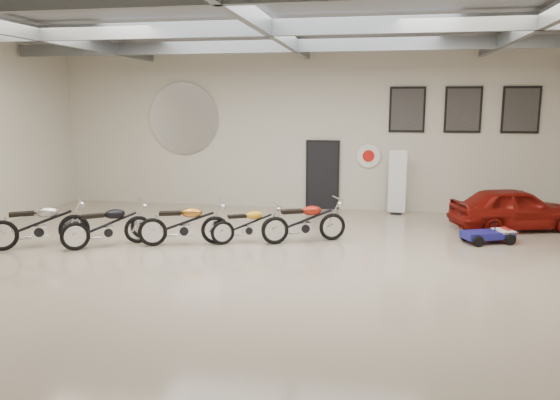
% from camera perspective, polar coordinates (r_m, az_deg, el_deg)
% --- Properties ---
extents(floor, '(16.00, 12.00, 0.01)m').
position_cam_1_polar(floor, '(11.61, -1.05, -6.38)').
color(floor, tan).
rests_on(floor, ground).
extents(ceiling, '(16.00, 12.00, 0.01)m').
position_cam_1_polar(ceiling, '(11.27, -1.14, 18.81)').
color(ceiling, slate).
rests_on(ceiling, back_wall).
extents(back_wall, '(16.00, 0.02, 5.00)m').
position_cam_1_polar(back_wall, '(17.08, 2.87, 7.43)').
color(back_wall, beige).
rests_on(back_wall, floor).
extents(ceiling_beams, '(15.80, 11.80, 0.32)m').
position_cam_1_polar(ceiling_beams, '(11.23, -1.14, 17.55)').
color(ceiling_beams, slate).
rests_on(ceiling_beams, ceiling).
extents(door, '(0.92, 0.08, 2.10)m').
position_cam_1_polar(door, '(17.10, 4.47, 2.53)').
color(door, black).
rests_on(door, back_wall).
extents(logo_plaque, '(2.30, 0.06, 1.16)m').
position_cam_1_polar(logo_plaque, '(17.97, -10.03, 8.38)').
color(logo_plaque, silver).
rests_on(logo_plaque, back_wall).
extents(poster_left, '(1.05, 0.08, 1.35)m').
position_cam_1_polar(poster_left, '(16.90, 13.15, 9.19)').
color(poster_left, black).
rests_on(poster_left, back_wall).
extents(poster_mid, '(1.05, 0.08, 1.35)m').
position_cam_1_polar(poster_mid, '(17.06, 18.58, 8.93)').
color(poster_mid, black).
rests_on(poster_mid, back_wall).
extents(poster_right, '(1.05, 0.08, 1.35)m').
position_cam_1_polar(poster_right, '(17.35, 23.87, 8.61)').
color(poster_right, black).
rests_on(poster_right, back_wall).
extents(oil_sign, '(0.72, 0.10, 0.72)m').
position_cam_1_polar(oil_sign, '(16.95, 9.23, 4.58)').
color(oil_sign, white).
rests_on(oil_sign, back_wall).
extents(banner_stand, '(0.54, 0.26, 1.91)m').
position_cam_1_polar(banner_stand, '(16.60, 12.15, 1.78)').
color(banner_stand, white).
rests_on(banner_stand, floor).
extents(motorcycle_silver, '(2.19, 1.80, 1.14)m').
position_cam_1_polar(motorcycle_silver, '(13.73, -23.94, -2.23)').
color(motorcycle_silver, silver).
rests_on(motorcycle_silver, floor).
extents(motorcycle_black, '(1.98, 1.76, 1.06)m').
position_cam_1_polar(motorcycle_black, '(13.24, -17.63, -2.45)').
color(motorcycle_black, silver).
rests_on(motorcycle_black, floor).
extents(motorcycle_gold, '(2.17, 1.27, 1.08)m').
position_cam_1_polar(motorcycle_gold, '(12.95, -10.01, -2.34)').
color(motorcycle_gold, silver).
rests_on(motorcycle_gold, floor).
extents(motorcycle_yellow, '(1.81, 1.34, 0.92)m').
position_cam_1_polar(motorcycle_yellow, '(13.02, -3.38, -2.49)').
color(motorcycle_yellow, silver).
rests_on(motorcycle_yellow, floor).
extents(motorcycle_red, '(2.13, 1.47, 1.07)m').
position_cam_1_polar(motorcycle_red, '(13.02, 2.55, -2.14)').
color(motorcycle_red, silver).
rests_on(motorcycle_red, floor).
extents(go_kart, '(1.61, 1.15, 0.53)m').
position_cam_1_polar(go_kart, '(13.98, 21.33, -3.11)').
color(go_kart, navy).
rests_on(go_kart, floor).
extents(vintage_car, '(2.27, 3.56, 1.13)m').
position_cam_1_polar(vintage_car, '(15.59, 23.32, -0.82)').
color(vintage_car, maroon).
rests_on(vintage_car, floor).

